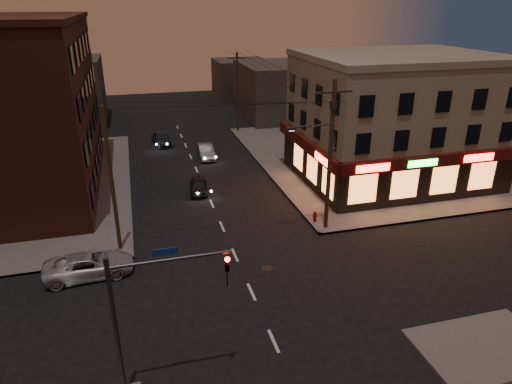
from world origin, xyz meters
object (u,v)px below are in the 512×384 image
object	(u,v)px
sedan_mid	(206,151)
fire_hydrant	(315,216)
suv_cross	(89,265)
sedan_near	(199,186)
sedan_far	(161,139)

from	to	relation	value
sedan_mid	fire_hydrant	xyz separation A→B (m)	(4.94, -16.49, -0.10)
suv_cross	sedan_near	bearing A→B (deg)	-40.45
suv_cross	fire_hydrant	bearing A→B (deg)	-83.19
suv_cross	sedan_near	distance (m)	13.12
sedan_near	sedan_mid	world-z (taller)	sedan_mid
sedan_mid	sedan_far	distance (m)	7.04
sedan_mid	fire_hydrant	bearing A→B (deg)	-71.07
sedan_far	sedan_mid	bearing A→B (deg)	-60.21
sedan_far	fire_hydrant	size ratio (longest dim) A/B	5.51
suv_cross	sedan_mid	size ratio (longest dim) A/B	1.21
suv_cross	fire_hydrant	xyz separation A→B (m)	(14.86, 2.77, -0.11)
fire_hydrant	sedan_far	bearing A→B (deg)	111.61
sedan_far	fire_hydrant	distance (m)	24.03
sedan_mid	fire_hydrant	world-z (taller)	sedan_mid
suv_cross	sedan_mid	distance (m)	21.66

